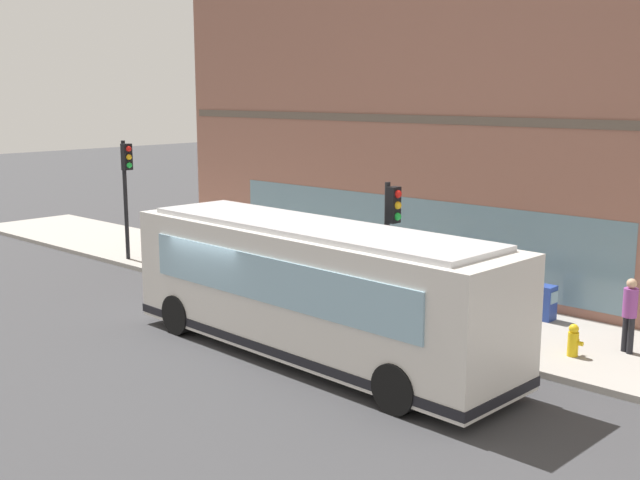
% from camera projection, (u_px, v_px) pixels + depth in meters
% --- Properties ---
extents(ground, '(120.00, 120.00, 0.00)m').
position_uv_depth(ground, '(233.00, 338.00, 19.33)').
color(ground, '#38383A').
extents(sidewalk_curb, '(4.38, 40.00, 0.15)m').
position_uv_depth(sidewalk_curb, '(359.00, 298.00, 22.77)').
color(sidewalk_curb, '#9E9991').
rests_on(sidewalk_curb, ground).
extents(building_corner, '(7.78, 20.05, 9.36)m').
position_uv_depth(building_corner, '(477.00, 130.00, 26.27)').
color(building_corner, '#8C5B4C').
rests_on(building_corner, ground).
extents(city_bus_nearside, '(2.90, 10.13, 3.07)m').
position_uv_depth(city_bus_nearside, '(312.00, 291.00, 17.69)').
color(city_bus_nearside, silver).
rests_on(city_bus_nearside, ground).
extents(traffic_light_near_corner, '(0.32, 0.49, 3.60)m').
position_uv_depth(traffic_light_near_corner, '(391.00, 226.00, 19.60)').
color(traffic_light_near_corner, black).
rests_on(traffic_light_near_corner, sidewalk_curb).
extents(traffic_light_down_block, '(0.32, 0.49, 4.15)m').
position_uv_depth(traffic_light_down_block, '(126.00, 177.00, 27.12)').
color(traffic_light_down_block, black).
rests_on(traffic_light_down_block, sidewalk_curb).
extents(fire_hydrant, '(0.35, 0.35, 0.74)m').
position_uv_depth(fire_hydrant, '(573.00, 340.00, 17.50)').
color(fire_hydrant, yellow).
rests_on(fire_hydrant, sidewalk_curb).
extents(pedestrian_near_building_entrance, '(0.32, 0.32, 1.71)m').
position_uv_depth(pedestrian_near_building_entrance, '(630.00, 310.00, 17.63)').
color(pedestrian_near_building_entrance, black).
rests_on(pedestrian_near_building_entrance, sidewalk_curb).
extents(pedestrian_walking_along_curb, '(0.32, 0.32, 1.76)m').
position_uv_depth(pedestrian_walking_along_curb, '(474.00, 270.00, 21.38)').
color(pedestrian_walking_along_curb, '#8C3F8C').
rests_on(pedestrian_walking_along_curb, sidewalk_curb).
extents(newspaper_vending_box, '(0.44, 0.42, 0.90)m').
position_uv_depth(newspaper_vending_box, '(546.00, 303.00, 20.26)').
color(newspaper_vending_box, '#263F99').
rests_on(newspaper_vending_box, sidewalk_curb).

